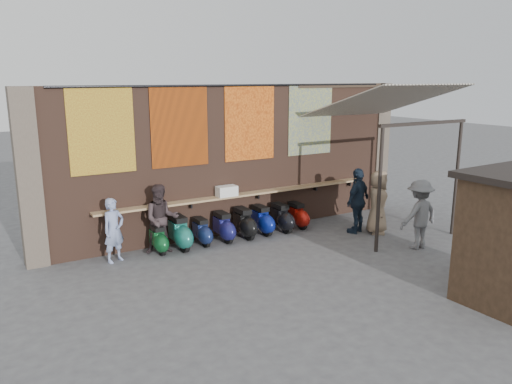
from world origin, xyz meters
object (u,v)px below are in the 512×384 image
Objects in this scene: scooter_stool_6 at (282,218)px; diner_left at (114,230)px; shelf_box at (227,191)px; scooter_stool_3 at (223,227)px; scooter_stool_7 at (297,215)px; scooter_stool_2 at (202,232)px; shopper_tan at (378,202)px; scooter_stool_4 at (244,223)px; scooter_stool_5 at (262,220)px; diner_right at (161,219)px; shopper_navy at (358,201)px; scooter_stool_0 at (158,240)px; scooter_stool_1 at (180,233)px; shopper_grey at (419,214)px.

diner_left is at bearing 179.62° from scooter_stool_6.
shelf_box reaches higher than scooter_stool_3.
scooter_stool_7 is (2.11, -0.27, -0.90)m from shelf_box.
scooter_stool_2 is 4.84m from shopper_tan.
scooter_stool_5 is at bearing 3.33° from scooter_stool_4.
shelf_box is at bearing 23.02° from diner_right.
scooter_stool_6 is 0.54× the size of diner_left.
diner_left is at bearing 120.50° from shopper_tan.
scooter_stool_2 is 0.90× the size of scooter_stool_3.
scooter_stool_3 is 1.74m from diner_right.
scooter_stool_7 reaches higher than scooter_stool_2.
scooter_stool_2 is 0.48× the size of diner_left.
scooter_stool_2 is 0.40× the size of shopper_navy.
scooter_stool_2 is 1.78m from scooter_stool_5.
shopper_navy is at bearing -16.35° from scooter_stool_2.
scooter_stool_0 is 0.98× the size of scooter_stool_2.
scooter_stool_6 is 1.08× the size of scooter_stool_7.
shopper_navy is (5.19, -1.16, 0.05)m from diner_right.
scooter_stool_3 is 0.53× the size of diner_left.
shelf_box is at bearing 139.29° from scooter_stool_4.
diner_right reaches higher than diner_left.
shopper_tan is at bearing -43.44° from scooter_stool_7.
shopper_navy is at bearing 1.54° from diner_right.
scooter_stool_2 is at bearing 2.25° from scooter_stool_1.
scooter_stool_6 is at bearing -1.04° from scooter_stool_0.
shopper_grey reaches higher than scooter_stool_6.
diner_right is (-1.07, -0.05, 0.51)m from scooter_stool_2.
scooter_stool_1 is 0.61m from scooter_stool_2.
scooter_stool_0 is 0.39× the size of shopper_navy.
scooter_stool_4 is (1.21, -0.05, 0.06)m from scooter_stool_2.
scooter_stool_2 is at bearing 178.17° from scooter_stool_6.
scooter_stool_0 is at bearing -20.55° from diner_left.
scooter_stool_4 is 0.57m from scooter_stool_5.
diner_left reaches higher than shelf_box.
scooter_stool_2 is (-0.86, -0.25, -0.92)m from shelf_box.
diner_right is at bearing -171.15° from shelf_box.
scooter_stool_3 is at bearing -179.73° from scooter_stool_5.
scooter_stool_1 is 1.65m from diner_left.
scooter_stool_4 is 1.75m from scooter_stool_7.
shelf_box is 0.98m from scooter_stool_4.
scooter_stool_1 is 4.90m from shopper_navy.
scooter_stool_0 is at bearing 173.37° from diner_right.
scooter_stool_3 is 1.18m from scooter_stool_5.
scooter_stool_6 is at bearing -52.97° from shopper_navy.
shopper_grey is 1.00× the size of shopper_tan.
shopper_grey reaches higher than scooter_stool_5.
scooter_stool_1 reaches higher than scooter_stool_6.
shopper_tan is at bearing 124.37° from shopper_navy.
shopper_navy is at bearing -21.72° from scooter_stool_4.
scooter_stool_1 is 0.51× the size of shopper_tan.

